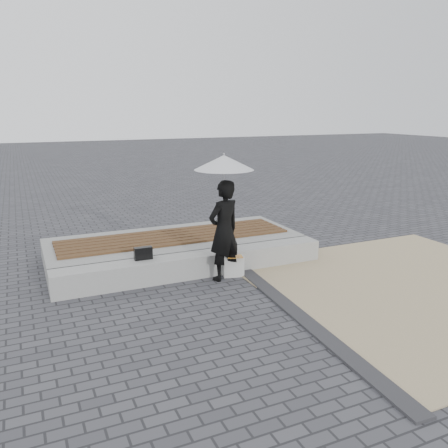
{
  "coord_description": "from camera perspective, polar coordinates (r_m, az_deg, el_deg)",
  "views": [
    {
      "loc": [
        -2.76,
        -5.77,
        2.92
      ],
      "look_at": [
        0.38,
        1.22,
        1.0
      ],
      "focal_mm": 36.85,
      "sensor_mm": 36.0,
      "label": 1
    }
  ],
  "objects": [
    {
      "name": "edging_band",
      "position": [
        6.96,
        8.75,
        -10.73
      ],
      "size": [
        0.61,
        5.2,
        0.04
      ],
      "primitive_type": "cube",
      "rotation": [
        0.0,
        0.0,
        -0.07
      ],
      "color": "#303033",
      "rests_on": "ground"
    },
    {
      "name": "timber_decking",
      "position": [
        9.34,
        -6.12,
        -1.53
      ],
      "size": [
        4.6,
        1.2,
        0.04
      ],
      "primitive_type": null,
      "color": "brown",
      "rests_on": "timber_platform"
    },
    {
      "name": "parasol",
      "position": [
        7.71,
        0.0,
        7.63
      ],
      "size": [
        1.0,
        1.0,
        1.28
      ],
      "rotation": [
        0.0,
        0.0,
        0.22
      ],
      "color": "#AAAAAE",
      "rests_on": "ground"
    },
    {
      "name": "woman",
      "position": [
        7.92,
        0.0,
        -0.83
      ],
      "size": [
        0.74,
        0.6,
        1.76
      ],
      "primitive_type": "imported",
      "rotation": [
        0.0,
        0.0,
        3.46
      ],
      "color": "black",
      "rests_on": "ground"
    },
    {
      "name": "ground",
      "position": [
        7.03,
        1.26,
        -10.47
      ],
      "size": [
        80.0,
        80.0,
        0.0
      ],
      "primitive_type": "plane",
      "color": "#46464B",
      "rests_on": "ground"
    },
    {
      "name": "canvas_tote",
      "position": [
        8.24,
        1.19,
        -5.26
      ],
      "size": [
        0.39,
        0.23,
        0.38
      ],
      "primitive_type": "cube",
      "rotation": [
        0.0,
        0.0,
        -0.24
      ],
      "color": "silver",
      "rests_on": "ground"
    },
    {
      "name": "seating_ledge",
      "position": [
        8.32,
        -3.49,
        -5.03
      ],
      "size": [
        5.0,
        0.45,
        0.4
      ],
      "primitive_type": "cube",
      "color": "#A3A39E",
      "rests_on": "ground"
    },
    {
      "name": "timber_platform",
      "position": [
        9.4,
        -6.09,
        -2.83
      ],
      "size": [
        5.0,
        2.0,
        0.4
      ],
      "primitive_type": "cube",
      "color": "#979892",
      "rests_on": "ground"
    },
    {
      "name": "magazine",
      "position": [
        8.14,
        1.35,
        -4.06
      ],
      "size": [
        0.31,
        0.27,
        0.01
      ],
      "primitive_type": "cube",
      "rotation": [
        0.0,
        0.0,
        -0.29
      ],
      "color": "#DF4528",
      "rests_on": "canvas_tote"
    },
    {
      "name": "handbag",
      "position": [
        8.04,
        -9.99,
        -3.6
      ],
      "size": [
        0.31,
        0.11,
        0.22
      ],
      "primitive_type": "cube",
      "rotation": [
        0.0,
        0.0,
        -0.01
      ],
      "color": "black",
      "rests_on": "seating_ledge"
    },
    {
      "name": "terrazzo_zone",
      "position": [
        8.47,
        22.95,
        -7.19
      ],
      "size": [
        5.0,
        5.0,
        0.02
      ],
      "primitive_type": "cube",
      "color": "tan",
      "rests_on": "ground"
    }
  ]
}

